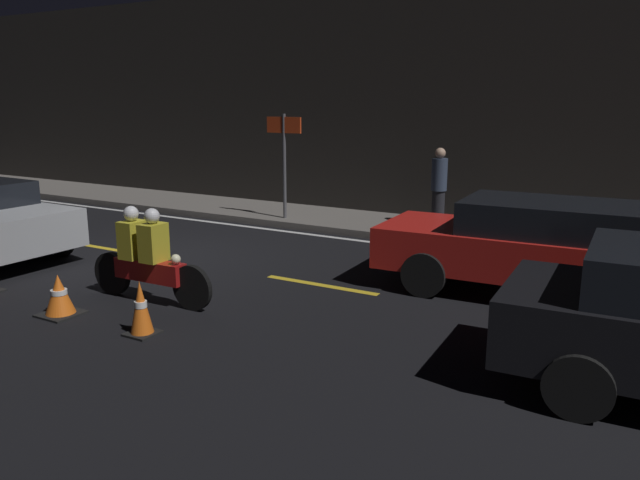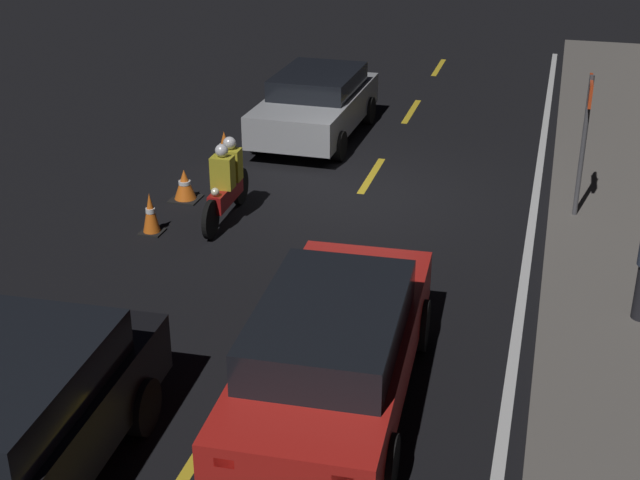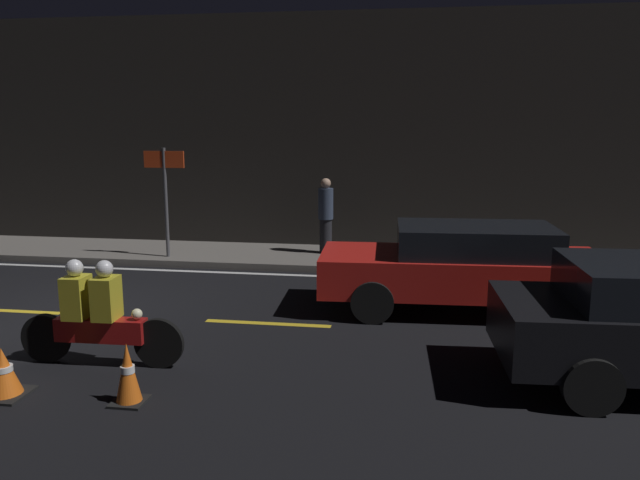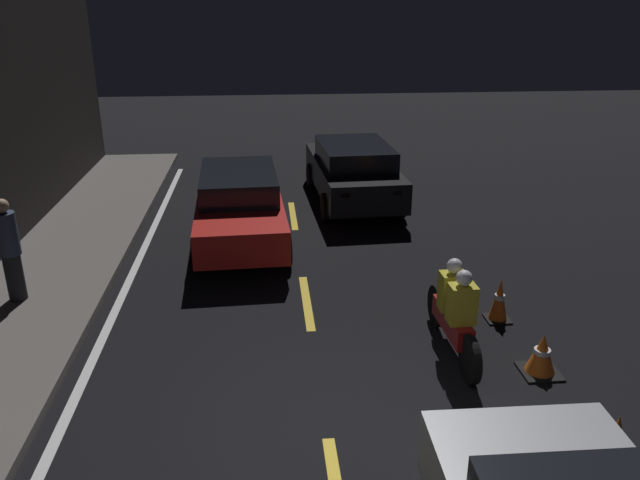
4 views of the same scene
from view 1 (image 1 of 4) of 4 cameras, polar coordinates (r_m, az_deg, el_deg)
The scene contains 13 objects.
ground_plane at distance 12.01m, azimuth -14.53°, elevation -1.56°, with size 56.00×56.00×0.00m, color black.
raised_curb at distance 15.43m, azimuth -2.83°, elevation 2.30°, with size 28.00×2.25×0.15m.
building_front at distance 16.25m, azimuth -0.45°, elevation 12.50°, with size 28.00×0.30×5.59m.
lane_dash_c at distance 12.72m, azimuth -17.76°, elevation -0.95°, with size 2.00×0.14×0.01m.
lane_dash_d at distance 9.94m, azimuth 0.09°, elevation -4.13°, with size 2.00×0.14×0.01m.
lane_dash_e at distance 8.74m, azimuth 26.87°, elevation -8.03°, with size 2.00×0.14×0.01m.
lane_solid_kerb at distance 14.34m, azimuth -5.80°, elevation 1.13°, with size 25.20×0.14×0.01m.
taxi_red at distance 9.79m, azimuth 19.39°, elevation -0.44°, with size 4.66×2.00×1.44m.
motorcycle at distance 9.35m, azimuth -15.62°, elevation -1.57°, with size 2.19×0.38×1.40m.
traffic_cone_mid at distance 9.24m, azimuth -22.74°, elevation -4.70°, with size 0.52×0.52×0.58m.
traffic_cone_far at distance 8.14m, azimuth -16.06°, elevation -6.04°, with size 0.37×0.37×0.70m.
pedestrian at distance 13.83m, azimuth 10.82°, elevation 4.83°, with size 0.34×0.34×1.71m.
shop_sign at distance 14.45m, azimuth -3.30°, elevation 8.63°, with size 0.90×0.08×2.40m.
Camera 1 is at (8.25, -8.23, 2.92)m, focal length 35.00 mm.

